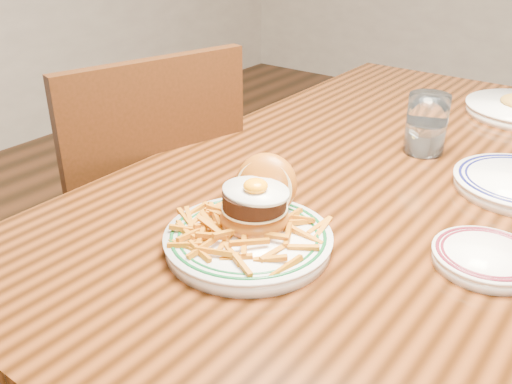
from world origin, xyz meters
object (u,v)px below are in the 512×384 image
Objects in this scene: side_plate at (486,257)px; chair_left at (142,220)px; main_plate at (251,224)px; table at (373,205)px.

chair_left is at bearing 152.65° from side_plate.
side_plate is at bearing 8.01° from main_plate.
side_plate reaches higher than table.
chair_left reaches higher than main_plate.
table is 5.59× the size of main_plate.
table is at bearing 66.69° from main_plate.
table is 0.42m from main_plate.
main_plate is 1.76× the size of side_plate.
table is at bearing 118.58° from side_plate.
main_plate reaches higher than side_plate.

